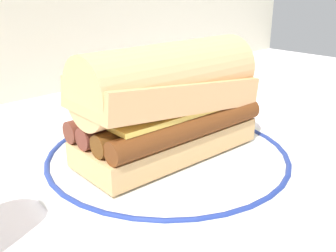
% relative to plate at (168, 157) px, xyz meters
% --- Properties ---
extents(ground_plane, '(1.50, 1.50, 0.00)m').
position_rel_plate_xyz_m(ground_plane, '(-0.00, -0.01, -0.01)').
color(ground_plane, white).
extents(plate, '(0.29, 0.29, 0.01)m').
position_rel_plate_xyz_m(plate, '(0.00, 0.00, 0.00)').
color(plate, white).
rests_on(plate, ground_plane).
extents(sausage_sandwich, '(0.21, 0.10, 0.12)m').
position_rel_plate_xyz_m(sausage_sandwich, '(-0.00, 0.00, 0.07)').
color(sausage_sandwich, '#E1B171').
rests_on(sausage_sandwich, plate).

